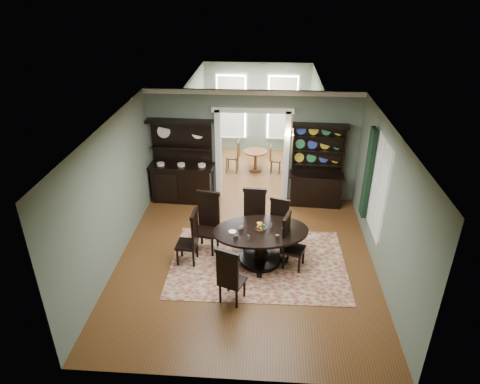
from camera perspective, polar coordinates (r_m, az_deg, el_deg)
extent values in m
cube|color=brown|center=(9.38, 0.73, -9.31)|extent=(5.50, 6.00, 0.01)
cube|color=silver|center=(7.95, 0.85, 8.32)|extent=(5.50, 6.00, 0.01)
cube|color=#5E6D5A|center=(9.11, -16.75, -0.59)|extent=(0.01, 6.00, 3.00)
cube|color=#5E6D5A|center=(8.87, 18.83, -1.73)|extent=(0.01, 6.00, 3.00)
cube|color=#5E6D5A|center=(6.11, -0.86, -14.81)|extent=(5.50, 0.01, 3.00)
cube|color=#5E6D5A|center=(11.49, -7.53, 6.28)|extent=(1.85, 0.01, 3.00)
cube|color=#5E6D5A|center=(11.36, 10.93, 5.76)|extent=(1.85, 0.01, 3.00)
cube|color=#5E6D5A|center=(10.89, 1.74, 12.24)|extent=(1.80, 0.01, 0.50)
cube|color=silver|center=(10.79, 1.74, 13.14)|extent=(5.50, 0.10, 0.12)
cube|color=brown|center=(13.48, 1.89, 2.84)|extent=(3.50, 3.50, 0.01)
cube|color=silver|center=(12.53, 2.10, 15.44)|extent=(3.50, 3.50, 0.01)
cube|color=#5E6D5A|center=(13.10, -5.78, 9.05)|extent=(0.01, 3.50, 3.00)
cube|color=#5E6D5A|center=(12.99, 9.81, 8.63)|extent=(0.01, 3.50, 3.00)
cube|color=#5E6D5A|center=(14.60, 2.26, 11.10)|extent=(3.50, 0.01, 3.00)
cube|color=silver|center=(14.58, -1.15, 11.30)|extent=(1.05, 0.06, 2.20)
cube|color=silver|center=(14.54, 5.67, 11.12)|extent=(1.05, 0.06, 2.20)
cube|color=silver|center=(11.44, -2.89, 5.04)|extent=(0.14, 0.25, 2.50)
cube|color=silver|center=(11.38, 6.18, 4.78)|extent=(0.14, 0.25, 2.50)
cube|color=silver|center=(10.96, 1.72, 10.98)|extent=(2.08, 0.25, 0.14)
cube|color=white|center=(9.34, 18.05, 0.59)|extent=(0.02, 1.10, 2.00)
cube|color=silver|center=(9.33, 17.96, 0.60)|extent=(0.01, 1.22, 2.12)
cube|color=black|center=(9.91, 16.72, 2.39)|extent=(0.10, 0.35, 2.10)
cube|color=#B3792F|center=(11.09, 6.61, 7.47)|extent=(0.08, 0.05, 0.18)
sphere|color=#FFD88C|center=(10.92, 6.13, 7.62)|extent=(0.07, 0.07, 0.07)
sphere|color=#FFD88C|center=(10.93, 7.19, 7.58)|extent=(0.07, 0.07, 0.07)
cube|color=maroon|center=(9.35, 2.43, -9.38)|extent=(3.76, 2.62, 0.01)
ellipsoid|color=black|center=(8.96, 2.80, -5.26)|extent=(2.18, 1.56, 0.05)
cylinder|color=black|center=(8.98, 2.79, -5.46)|extent=(2.13, 2.13, 0.03)
cylinder|color=black|center=(9.17, 2.74, -7.18)|extent=(0.25, 0.25, 0.70)
cylinder|color=black|center=(9.37, 2.70, -8.93)|extent=(0.89, 0.89, 0.11)
cylinder|color=silver|center=(8.95, 2.71, -4.93)|extent=(0.25, 0.25, 0.04)
cube|color=black|center=(9.49, -4.49, -5.27)|extent=(0.57, 0.55, 0.06)
cube|color=black|center=(9.44, -4.17, -2.44)|extent=(0.49, 0.14, 0.83)
cube|color=black|center=(9.24, -4.26, -0.15)|extent=(0.53, 0.17, 0.08)
cylinder|color=black|center=(9.53, -5.91, -6.94)|extent=(0.05, 0.05, 0.49)
cylinder|color=black|center=(9.42, -3.71, -7.30)|extent=(0.05, 0.05, 0.49)
cylinder|color=black|center=(9.83, -5.14, -5.73)|extent=(0.05, 0.05, 0.49)
cylinder|color=black|center=(9.72, -3.01, -6.06)|extent=(0.05, 0.05, 0.49)
cube|color=black|center=(9.60, 1.80, -4.81)|extent=(0.51, 0.49, 0.06)
cube|color=black|center=(9.56, 1.96, -2.00)|extent=(0.49, 0.08, 0.82)
cube|color=black|center=(9.36, 2.00, 0.26)|extent=(0.53, 0.10, 0.08)
cylinder|color=black|center=(9.59, 0.53, -6.56)|extent=(0.05, 0.05, 0.49)
cylinder|color=black|center=(9.56, 2.81, -6.71)|extent=(0.05, 0.05, 0.49)
cylinder|color=black|center=(9.90, 0.79, -5.34)|extent=(0.05, 0.05, 0.49)
cylinder|color=black|center=(9.88, 2.99, -5.48)|extent=(0.05, 0.05, 0.49)
cube|color=black|center=(9.57, 4.87, -5.46)|extent=(0.53, 0.51, 0.06)
cube|color=black|center=(9.53, 5.29, -3.04)|extent=(0.42, 0.17, 0.72)
cube|color=black|center=(9.35, 5.38, -1.10)|extent=(0.46, 0.20, 0.07)
cylinder|color=black|center=(9.59, 3.57, -6.83)|extent=(0.05, 0.05, 0.42)
cylinder|color=black|center=(9.52, 5.47, -7.23)|extent=(0.05, 0.05, 0.42)
cylinder|color=black|center=(9.86, 4.19, -5.82)|extent=(0.05, 0.05, 0.42)
cylinder|color=black|center=(9.78, 6.04, -6.19)|extent=(0.05, 0.05, 0.42)
cube|color=black|center=(9.20, -7.10, -6.95)|extent=(0.45, 0.47, 0.06)
cube|color=black|center=(8.94, -6.04, -5.03)|extent=(0.08, 0.44, 0.75)
cube|color=black|center=(8.74, -6.16, -2.90)|extent=(0.10, 0.48, 0.08)
cylinder|color=black|center=(9.50, -7.78, -7.37)|extent=(0.05, 0.05, 0.44)
cylinder|color=black|center=(9.23, -8.34, -8.58)|extent=(0.05, 0.05, 0.44)
cylinder|color=black|center=(9.42, -5.73, -7.57)|extent=(0.05, 0.05, 0.44)
cylinder|color=black|center=(9.15, -6.22, -8.80)|extent=(0.05, 0.05, 0.44)
cube|color=black|center=(9.06, 7.22, -7.62)|extent=(0.53, 0.54, 0.06)
cube|color=black|center=(8.89, 6.19, -5.38)|extent=(0.18, 0.43, 0.73)
cube|color=black|center=(8.69, 6.32, -3.30)|extent=(0.21, 0.47, 0.08)
cylinder|color=black|center=(9.02, 7.89, -9.54)|extent=(0.05, 0.05, 0.43)
cylinder|color=black|center=(9.29, 8.45, -8.36)|extent=(0.05, 0.05, 0.43)
cylinder|color=black|center=(9.09, 5.81, -9.09)|extent=(0.05, 0.05, 0.43)
cylinder|color=black|center=(9.35, 6.42, -7.94)|extent=(0.05, 0.05, 0.43)
cube|color=black|center=(8.17, -1.04, -11.79)|extent=(0.56, 0.55, 0.06)
cube|color=black|center=(7.80, -1.69, -10.42)|extent=(0.42, 0.20, 0.74)
cube|color=black|center=(7.57, -1.73, -8.15)|extent=(0.47, 0.23, 0.08)
cylinder|color=black|center=(8.37, 0.58, -12.60)|extent=(0.05, 0.05, 0.44)
cylinder|color=black|center=(8.49, -1.56, -11.96)|extent=(0.05, 0.05, 0.44)
cylinder|color=black|center=(8.14, -0.46, -14.00)|extent=(0.05, 0.05, 0.44)
cylinder|color=black|center=(8.26, -2.66, -13.31)|extent=(0.05, 0.05, 0.44)
cube|color=black|center=(11.63, -7.64, 1.14)|extent=(1.62, 0.63, 1.00)
cube|color=black|center=(11.41, -7.80, 3.48)|extent=(1.72, 0.68, 0.05)
cube|color=black|center=(11.38, -7.78, 6.68)|extent=(1.60, 0.16, 1.18)
cube|color=black|center=(11.34, -7.83, 5.93)|extent=(1.56, 0.36, 0.04)
cube|color=black|center=(11.08, -8.08, 9.25)|extent=(1.71, 0.43, 0.08)
cube|color=black|center=(11.53, 10.02, 0.30)|extent=(1.34, 0.54, 0.85)
cube|color=black|center=(11.34, 10.20, 2.25)|extent=(1.44, 0.59, 0.04)
cube|color=black|center=(11.26, 10.38, 5.65)|extent=(1.32, 0.13, 1.28)
cube|color=black|center=(11.12, 7.13, 5.61)|extent=(0.06, 0.25, 1.32)
cube|color=black|center=(11.27, 13.68, 5.33)|extent=(0.06, 0.25, 1.32)
cube|color=black|center=(10.93, 10.73, 8.64)|extent=(1.43, 0.38, 0.08)
cube|color=black|center=(11.32, 10.27, 3.70)|extent=(1.33, 0.32, 0.03)
cube|color=black|center=(11.17, 10.43, 5.47)|extent=(1.33, 0.32, 0.03)
cube|color=black|center=(11.04, 10.59, 7.29)|extent=(1.33, 0.32, 0.03)
cylinder|color=brown|center=(13.23, 2.09, 5.41)|extent=(0.71, 0.71, 0.04)
cylinder|color=brown|center=(13.35, 2.07, 4.17)|extent=(0.09, 0.09, 0.62)
cylinder|color=brown|center=(13.48, 2.05, 2.98)|extent=(0.39, 0.39, 0.05)
cylinder|color=brown|center=(13.25, -1.03, 4.71)|extent=(0.43, 0.43, 0.04)
cube|color=brown|center=(13.12, -0.21, 5.74)|extent=(0.07, 0.39, 0.54)
cylinder|color=brown|center=(13.51, -1.54, 4.05)|extent=(0.04, 0.04, 0.48)
cylinder|color=brown|center=(13.24, -1.78, 3.54)|extent=(0.04, 0.04, 0.48)
cylinder|color=brown|center=(13.46, -0.28, 3.97)|extent=(0.04, 0.04, 0.48)
cylinder|color=brown|center=(13.19, -0.49, 3.46)|extent=(0.04, 0.04, 0.48)
cylinder|color=brown|center=(13.25, 4.79, 4.28)|extent=(0.37, 0.37, 0.04)
cube|color=brown|center=(13.18, 4.11, 5.25)|extent=(0.06, 0.33, 0.46)
cylinder|color=brown|center=(13.21, 5.27, 3.21)|extent=(0.03, 0.03, 0.41)
cylinder|color=brown|center=(13.45, 5.35, 3.65)|extent=(0.03, 0.03, 0.41)
cylinder|color=brown|center=(13.23, 4.16, 3.28)|extent=(0.03, 0.03, 0.41)
cylinder|color=brown|center=(13.46, 4.25, 3.73)|extent=(0.03, 0.03, 0.41)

